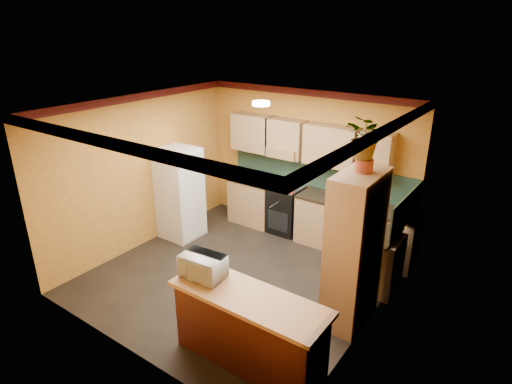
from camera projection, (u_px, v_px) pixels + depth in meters
room_shell at (250, 146)px, 6.26m from camera, size 4.24×4.24×2.72m
base_cabinets_back at (315, 218)px, 7.83m from camera, size 3.65×0.60×0.88m
countertop_back at (317, 195)px, 7.66m from camera, size 3.65×0.62×0.04m
stove at (286, 209)px, 8.16m from camera, size 0.58×0.58×0.91m
kettle at (290, 184)px, 7.86m from camera, size 0.18×0.18×0.18m
sink at (357, 203)px, 7.23m from camera, size 0.48×0.40×0.03m
base_cabinets_right at (372, 261)px, 6.42m from camera, size 0.60×0.80×0.88m
countertop_right at (375, 233)px, 6.25m from camera, size 0.62×0.80×0.04m
fridge at (180, 193)px, 7.85m from camera, size 0.68×0.66×1.70m
pantry at (354, 250)px, 5.49m from camera, size 0.48×0.90×2.10m
fern_pot at (364, 165)px, 5.11m from camera, size 0.22×0.22×0.16m
fern at (367, 137)px, 4.98m from camera, size 0.60×0.57×0.53m
breakfast_bar at (249, 331)px, 4.95m from camera, size 1.80×0.55×0.88m
bar_top at (249, 298)px, 4.78m from camera, size 1.90×0.65×0.05m
microwave at (203, 266)px, 5.08m from camera, size 0.55×0.40×0.29m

